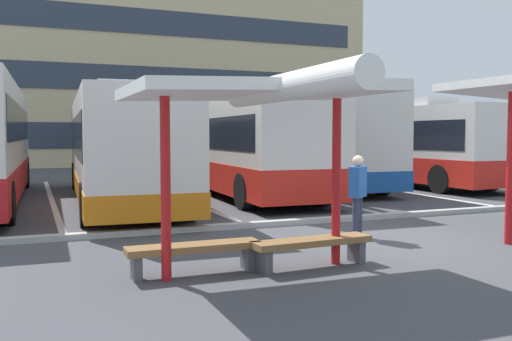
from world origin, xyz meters
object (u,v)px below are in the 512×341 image
at_px(coach_bus_3, 302,140).
at_px(bench_1, 312,245).
at_px(waiting_shelter_0, 263,95).
at_px(coach_bus_1, 119,149).
at_px(waiting_passenger_0, 358,190).
at_px(coach_bus_4, 401,146).
at_px(bench_0, 194,251).
at_px(coach_bus_2, 239,148).

height_order(coach_bus_3, bench_1, coach_bus_3).
bearing_deg(waiting_shelter_0, coach_bus_1, 93.42).
xyz_separation_m(waiting_shelter_0, waiting_passenger_0, (2.90, 2.04, -1.67)).
relative_size(coach_bus_4, waiting_shelter_0, 2.53).
distance_m(coach_bus_4, bench_1, 15.34).
bearing_deg(waiting_shelter_0, bench_1, 11.45).
height_order(bench_0, bench_1, same).
height_order(coach_bus_4, bench_1, coach_bus_4).
bearing_deg(bench_0, coach_bus_1, 88.09).
xyz_separation_m(coach_bus_1, coach_bus_2, (4.20, 0.82, -0.03)).
height_order(coach_bus_1, coach_bus_3, coach_bus_3).
bearing_deg(bench_0, coach_bus_4, 42.81).
xyz_separation_m(coach_bus_4, bench_1, (-10.20, -11.39, -1.23)).
relative_size(coach_bus_1, waiting_shelter_0, 2.99).
bearing_deg(waiting_passenger_0, bench_0, -157.35).
distance_m(coach_bus_4, bench_0, 16.40).
distance_m(coach_bus_3, coach_bus_4, 4.24).
distance_m(coach_bus_1, coach_bus_3, 8.03).
distance_m(coach_bus_4, waiting_shelter_0, 16.07).
distance_m(coach_bus_3, waiting_shelter_0, 14.34).
bearing_deg(waiting_passenger_0, waiting_shelter_0, -144.88).
xyz_separation_m(coach_bus_1, bench_1, (1.49, -9.64, -1.27)).
xyz_separation_m(coach_bus_2, waiting_shelter_0, (-3.61, -10.64, 1.02)).
bearing_deg(bench_1, waiting_shelter_0, -168.55).
height_order(coach_bus_3, coach_bus_4, coach_bus_3).
distance_m(bench_0, bench_1, 1.82).
distance_m(coach_bus_2, waiting_passenger_0, 8.66).
xyz_separation_m(coach_bus_3, bench_1, (-6.08, -12.32, -1.46)).
bearing_deg(coach_bus_1, waiting_shelter_0, -86.58).
bearing_deg(coach_bus_2, coach_bus_4, 7.04).
height_order(coach_bus_3, waiting_passenger_0, coach_bus_3).
xyz_separation_m(coach_bus_3, waiting_passenger_0, (-4.08, -10.47, -0.87)).
xyz_separation_m(coach_bus_1, waiting_shelter_0, (0.59, -9.82, 0.99)).
distance_m(coach_bus_2, coach_bus_3, 3.85).
xyz_separation_m(waiting_shelter_0, bench_1, (0.90, 0.18, -2.27)).
height_order(coach_bus_2, bench_0, coach_bus_2).
bearing_deg(coach_bus_2, waiting_passenger_0, -94.77).
distance_m(coach_bus_1, coach_bus_4, 11.82).
xyz_separation_m(coach_bus_3, waiting_shelter_0, (-6.98, -12.50, 0.80)).
distance_m(bench_0, waiting_passenger_0, 4.16).
relative_size(bench_1, waiting_passenger_0, 1.21).
height_order(coach_bus_4, waiting_shelter_0, coach_bus_4).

